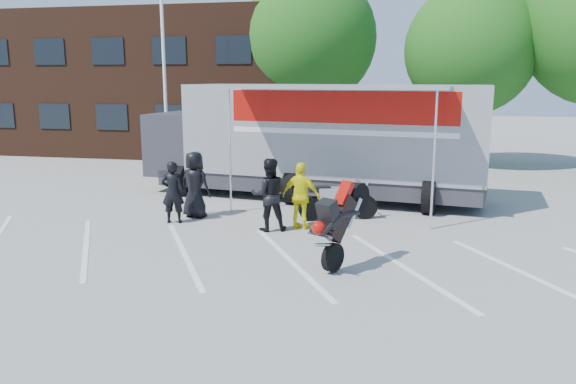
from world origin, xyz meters
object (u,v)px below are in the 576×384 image
at_px(spectator_leather_a, 195,185).
at_px(spectator_hivis, 301,196).
at_px(stunt_bike_rider, 351,265).
at_px(tree_left, 309,39).
at_px(tree_mid, 470,50).
at_px(spectator_leather_b, 173,192).
at_px(parked_motorcycle, 338,220).
at_px(spectator_leather_c, 269,195).
at_px(transporter_truck, 318,198).
at_px(flagpole, 169,44).

xyz_separation_m(spectator_leather_a, spectator_hivis, (3.09, -0.60, -0.06)).
bearing_deg(spectator_hivis, stunt_bike_rider, 132.19).
xyz_separation_m(tree_left, spectator_leather_a, (-1.13, -11.85, -4.65)).
height_order(tree_mid, spectator_leather_b, tree_mid).
height_order(tree_left, stunt_bike_rider, tree_left).
bearing_deg(stunt_bike_rider, spectator_leather_a, 175.39).
height_order(tree_mid, parked_motorcycle, tree_mid).
height_order(stunt_bike_rider, spectator_hivis, spectator_hivis).
bearing_deg(tree_left, spectator_leather_a, -95.46).
bearing_deg(stunt_bike_rider, parked_motorcycle, 130.94).
height_order(parked_motorcycle, spectator_hivis, spectator_hivis).
xyz_separation_m(tree_left, spectator_leather_c, (1.19, -12.76, -4.64)).
bearing_deg(tree_left, parked_motorcycle, -76.22).
height_order(tree_left, spectator_leather_c, tree_left).
distance_m(parked_motorcycle, stunt_bike_rider, 3.78).
distance_m(tree_mid, spectator_leather_c, 13.72).
height_order(transporter_truck, stunt_bike_rider, transporter_truck).
xyz_separation_m(parked_motorcycle, spectator_leather_c, (-1.59, -1.43, 0.92)).
height_order(tree_mid, transporter_truck, tree_mid).
distance_m(spectator_leather_b, spectator_hivis, 3.45).
xyz_separation_m(tree_mid, transporter_truck, (-5.21, -7.59, -4.94)).
bearing_deg(stunt_bike_rider, tree_mid, 105.88).
bearing_deg(spectator_leather_b, stunt_bike_rider, 142.94).
height_order(transporter_truck, parked_motorcycle, transporter_truck).
bearing_deg(spectator_leather_b, spectator_leather_a, -127.68).
xyz_separation_m(parked_motorcycle, spectator_leather_a, (-3.91, -0.52, 0.92)).
bearing_deg(transporter_truck, spectator_hivis, -80.23).
distance_m(tree_left, transporter_truck, 10.39).
xyz_separation_m(flagpole, spectator_hivis, (6.20, -6.45, -4.19)).
bearing_deg(spectator_hivis, flagpole, -34.79).
bearing_deg(flagpole, spectator_hivis, -46.12).
height_order(tree_left, spectator_hivis, tree_left).
xyz_separation_m(spectator_leather_b, spectator_leather_c, (2.68, -0.22, 0.09)).
relative_size(flagpole, parked_motorcycle, 3.59).
bearing_deg(spectator_leather_b, tree_mid, -136.85).
bearing_deg(stunt_bike_rider, spectator_hivis, 150.73).
relative_size(spectator_leather_c, spectator_hivis, 1.07).
height_order(flagpole, parked_motorcycle, flagpole).
xyz_separation_m(tree_left, spectator_leather_b, (-1.49, -12.54, -4.73)).
relative_size(flagpole, spectator_hivis, 4.65).
bearing_deg(spectator_hivis, parked_motorcycle, -114.69).
xyz_separation_m(stunt_bike_rider, spectator_hivis, (-1.54, 2.58, 0.86)).
bearing_deg(spectator_leather_c, transporter_truck, -117.70).
relative_size(parked_motorcycle, spectator_leather_c, 1.21).
distance_m(tree_mid, stunt_bike_rider, 15.29).
bearing_deg(spectator_leather_c, parked_motorcycle, -157.42).
relative_size(transporter_truck, stunt_bike_rider, 5.86).
distance_m(tree_mid, parked_motorcycle, 12.20).
bearing_deg(transporter_truck, flagpole, 164.07).
xyz_separation_m(parked_motorcycle, spectator_hivis, (-0.82, -1.13, 0.86)).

